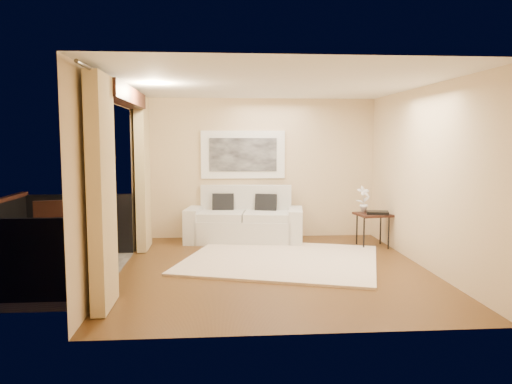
{
  "coord_description": "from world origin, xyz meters",
  "views": [
    {
      "loc": [
        -0.82,
        -7.19,
        1.91
      ],
      "look_at": [
        -0.19,
        0.95,
        1.05
      ],
      "focal_mm": 35.0,
      "sensor_mm": 36.0,
      "label": 1
    }
  ],
  "objects": [
    {
      "name": "room_shell",
      "position": [
        -2.13,
        0.0,
        2.52
      ],
      "size": [
        5.0,
        6.4,
        5.0
      ],
      "color": "white",
      "rests_on": "ground"
    },
    {
      "name": "balcony",
      "position": [
        -3.31,
        0.0,
        0.18
      ],
      "size": [
        1.81,
        2.6,
        1.17
      ],
      "color": "#605B56",
      "rests_on": "ground"
    },
    {
      "name": "rug",
      "position": [
        0.17,
        0.5,
        0.02
      ],
      "size": [
        3.57,
        3.33,
        0.04
      ],
      "primitive_type": "cube",
      "rotation": [
        0.0,
        0.0,
        -0.31
      ],
      "color": "#F6DFC6",
      "rests_on": "floor"
    },
    {
      "name": "glass_b",
      "position": [
        -2.54,
        0.19,
        0.73
      ],
      "size": [
        0.06,
        0.06,
        0.12
      ],
      "primitive_type": "cylinder",
      "color": "silver",
      "rests_on": "bistro_table"
    },
    {
      "name": "floor",
      "position": [
        0.0,
        0.0,
        0.0
      ],
      "size": [
        5.0,
        5.0,
        0.0
      ],
      "primitive_type": "plane",
      "color": "brown",
      "rests_on": "ground"
    },
    {
      "name": "balcony_chair_near",
      "position": [
        -3.03,
        -0.4,
        0.64
      ],
      "size": [
        0.6,
        0.61,
        1.09
      ],
      "rotation": [
        0.0,
        0.0,
        0.35
      ],
      "color": "black",
      "rests_on": "balcony"
    },
    {
      "name": "artwork",
      "position": [
        -0.33,
        2.46,
        1.62
      ],
      "size": [
        1.62,
        0.07,
        0.92
      ],
      "color": "white",
      "rests_on": "room_shell"
    },
    {
      "name": "curtains",
      "position": [
        -2.11,
        0.0,
        1.34
      ],
      "size": [
        0.16,
        4.8,
        2.64
      ],
      "color": "#D2B981",
      "rests_on": "ground"
    },
    {
      "name": "candle",
      "position": [
        -2.62,
        0.34,
        0.71
      ],
      "size": [
        0.06,
        0.06,
        0.07
      ],
      "primitive_type": "cylinder",
      "color": "#FB162D",
      "rests_on": "bistro_table"
    },
    {
      "name": "balcony_chair_far",
      "position": [
        -2.87,
        0.4,
        0.57
      ],
      "size": [
        0.49,
        0.5,
        0.98
      ],
      "rotation": [
        0.0,
        0.0,
        3.33
      ],
      "color": "black",
      "rests_on": "balcony"
    },
    {
      "name": "vase",
      "position": [
        -2.75,
        0.05,
        0.76
      ],
      "size": [
        0.04,
        0.04,
        0.18
      ],
      "primitive_type": "cylinder",
      "color": "white",
      "rests_on": "bistro_table"
    },
    {
      "name": "tray",
      "position": [
        1.99,
        1.33,
        0.63
      ],
      "size": [
        0.44,
        0.37,
        0.05
      ],
      "primitive_type": "cube",
      "rotation": [
        0.0,
        0.0,
        -0.25
      ],
      "color": "black",
      "rests_on": "side_table"
    },
    {
      "name": "glass_a",
      "position": [
        -2.57,
        0.16,
        0.73
      ],
      "size": [
        0.06,
        0.06,
        0.12
      ],
      "primitive_type": "cylinder",
      "color": "silver",
      "rests_on": "bistro_table"
    },
    {
      "name": "sofa",
      "position": [
        -0.32,
        2.1,
        0.37
      ],
      "size": [
        2.27,
        1.24,
        1.03
      ],
      "rotation": [
        0.0,
        0.0,
        -0.15
      ],
      "color": "silver",
      "rests_on": "floor"
    },
    {
      "name": "ice_bucket",
      "position": [
        -2.84,
        0.32,
        0.77
      ],
      "size": [
        0.18,
        0.18,
        0.2
      ],
      "primitive_type": "cylinder",
      "color": "white",
      "rests_on": "bistro_table"
    },
    {
      "name": "side_table",
      "position": [
        1.93,
        1.41,
        0.54
      ],
      "size": [
        0.63,
        0.63,
        0.6
      ],
      "rotation": [
        0.0,
        0.0,
        0.16
      ],
      "color": "black",
      "rests_on": "floor"
    },
    {
      "name": "orchid",
      "position": [
        1.81,
        1.59,
        0.84
      ],
      "size": [
        0.29,
        0.24,
        0.48
      ],
      "primitive_type": "imported",
      "rotation": [
        0.0,
        0.0,
        0.3
      ],
      "color": "white",
      "rests_on": "side_table"
    },
    {
      "name": "bistro_table",
      "position": [
        -2.68,
        0.21,
        0.59
      ],
      "size": [
        0.63,
        0.63,
        0.67
      ],
      "rotation": [
        0.0,
        0.0,
        -0.12
      ],
      "color": "black",
      "rests_on": "balcony"
    }
  ]
}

